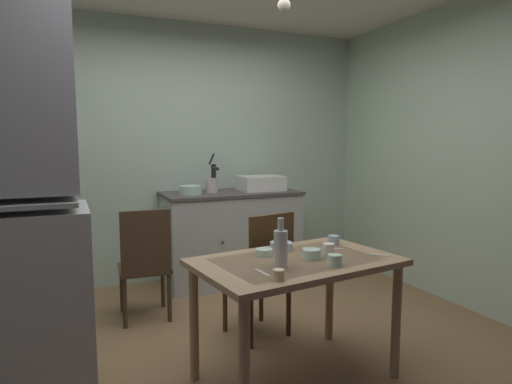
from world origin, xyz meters
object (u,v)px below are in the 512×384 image
at_px(chair_far_side, 262,273).
at_px(dining_table, 296,275).
at_px(sink_basin, 261,183).
at_px(hand_pump, 214,175).
at_px(serving_bowl_wide, 311,254).
at_px(mug_tall, 279,275).
at_px(mixing_bowl_counter, 191,190).
at_px(chair_by_counter, 145,263).
at_px(glass_bottle, 281,247).

bearing_deg(chair_far_side, dining_table, -94.69).
relative_size(sink_basin, dining_table, 0.35).
xyz_separation_m(hand_pump, chair_far_side, (-0.08, -1.36, -0.61)).
xyz_separation_m(sink_basin, hand_pump, (-0.50, 0.05, 0.09)).
distance_m(dining_table, serving_bowl_wide, 0.16).
relative_size(hand_pump, mug_tall, 6.45).
relative_size(sink_basin, mixing_bowl_counter, 2.01).
bearing_deg(chair_far_side, serving_bowl_wide, -86.40).
bearing_deg(hand_pump, mixing_bowl_counter, -160.05).
relative_size(hand_pump, chair_by_counter, 0.43).
bearing_deg(dining_table, mixing_bowl_counter, 94.12).
height_order(sink_basin, mixing_bowl_counter, sink_basin).
relative_size(mixing_bowl_counter, chair_by_counter, 0.24).
relative_size(hand_pump, dining_table, 0.31).
relative_size(mixing_bowl_counter, dining_table, 0.17).
xyz_separation_m(dining_table, mug_tall, (-0.27, -0.31, 0.13)).
height_order(hand_pump, mug_tall, hand_pump).
relative_size(chair_far_side, glass_bottle, 3.37).
height_order(chair_far_side, chair_by_counter, chair_far_side).
distance_m(hand_pump, chair_far_side, 1.49).
height_order(dining_table, mug_tall, mug_tall).
bearing_deg(mug_tall, sink_basin, 67.98).
relative_size(sink_basin, glass_bottle, 1.60).
height_order(sink_basin, serving_bowl_wide, sink_basin).
xyz_separation_m(hand_pump, chair_by_counter, (-0.81, -0.71, -0.62)).
height_order(serving_bowl_wide, glass_bottle, glass_bottle).
height_order(sink_basin, mug_tall, sink_basin).
bearing_deg(chair_far_side, glass_bottle, -106.55).
xyz_separation_m(dining_table, chair_far_side, (0.05, 0.59, -0.16)).
height_order(chair_far_side, mug_tall, chair_far_side).
xyz_separation_m(hand_pump, glass_bottle, (-0.29, -2.06, -0.24)).
distance_m(hand_pump, chair_by_counter, 1.24).
bearing_deg(sink_basin, dining_table, -108.15).
distance_m(chair_by_counter, glass_bottle, 1.50).
xyz_separation_m(hand_pump, mug_tall, (-0.40, -2.26, -0.33)).
bearing_deg(dining_table, chair_far_side, 85.31).
distance_m(hand_pump, glass_bottle, 2.10).
relative_size(sink_basin, mug_tall, 7.28).
relative_size(chair_by_counter, mug_tall, 15.09).
relative_size(chair_far_side, chair_by_counter, 1.02).
bearing_deg(sink_basin, serving_bowl_wide, -105.54).
xyz_separation_m(mixing_bowl_counter, glass_bottle, (-0.03, -1.97, -0.12)).
bearing_deg(glass_bottle, mug_tall, -119.10).
distance_m(hand_pump, dining_table, 2.01).
bearing_deg(serving_bowl_wide, hand_pump, 88.81).
bearing_deg(mug_tall, glass_bottle, 60.90).
distance_m(chair_far_side, serving_bowl_wide, 0.68).
distance_m(chair_far_side, mug_tall, 1.00).
relative_size(mixing_bowl_counter, mug_tall, 3.62).
relative_size(dining_table, chair_far_side, 1.36).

